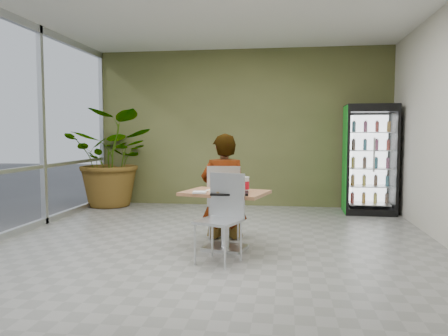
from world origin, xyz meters
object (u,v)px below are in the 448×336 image
(chair_far, at_px, (224,196))
(potted_plant, at_px, (114,158))
(dining_table, at_px, (225,208))
(chair_near, at_px, (223,210))
(soda_cup, at_px, (245,185))
(beverage_fridge, at_px, (370,159))
(seated_woman, at_px, (224,197))
(cafeteria_tray, at_px, (230,193))

(chair_far, height_order, potted_plant, potted_plant)
(dining_table, height_order, chair_near, chair_near)
(soda_cup, bearing_deg, beverage_fridge, 55.22)
(beverage_fridge, height_order, potted_plant, beverage_fridge)
(seated_woman, height_order, cafeteria_tray, seated_woman)
(dining_table, height_order, potted_plant, potted_plant)
(chair_near, height_order, seated_woman, seated_woman)
(chair_near, xyz_separation_m, beverage_fridge, (2.26, 3.43, 0.41))
(chair_near, xyz_separation_m, soda_cup, (0.21, 0.48, 0.24))
(dining_table, height_order, soda_cup, soda_cup)
(chair_far, xyz_separation_m, potted_plant, (-2.64, 2.49, 0.38))
(soda_cup, relative_size, potted_plant, 0.10)
(seated_woman, xyz_separation_m, potted_plant, (-2.63, 2.43, 0.39))
(chair_far, bearing_deg, dining_table, 94.42)
(chair_near, relative_size, potted_plant, 0.52)
(dining_table, xyz_separation_m, cafeteria_tray, (0.09, -0.27, 0.23))
(chair_near, xyz_separation_m, cafeteria_tray, (0.05, 0.23, 0.17))
(soda_cup, distance_m, potted_plant, 4.28)
(cafeteria_tray, bearing_deg, beverage_fridge, 55.36)
(dining_table, relative_size, seated_woman, 0.65)
(soda_cup, bearing_deg, chair_far, 121.16)
(dining_table, relative_size, potted_plant, 0.59)
(chair_far, height_order, cafeteria_tray, chair_far)
(potted_plant, bearing_deg, seated_woman, -42.81)
(seated_woman, relative_size, beverage_fridge, 0.88)
(chair_near, relative_size, soda_cup, 5.40)
(dining_table, bearing_deg, beverage_fridge, 51.89)
(chair_near, bearing_deg, soda_cup, 86.96)
(soda_cup, relative_size, cafeteria_tray, 0.42)
(soda_cup, bearing_deg, dining_table, 176.90)
(dining_table, height_order, chair_far, chair_far)
(dining_table, height_order, seated_woman, seated_woman)
(dining_table, xyz_separation_m, potted_plant, (-2.73, 3.05, 0.45))
(chair_far, bearing_deg, soda_cup, 116.10)
(beverage_fridge, xyz_separation_m, potted_plant, (-5.03, 0.12, -0.03))
(cafeteria_tray, xyz_separation_m, beverage_fridge, (2.21, 3.20, 0.25))
(soda_cup, distance_m, cafeteria_tray, 0.31)
(chair_far, distance_m, soda_cup, 0.71)
(dining_table, relative_size, chair_far, 1.12)
(chair_far, bearing_deg, beverage_fridge, -140.33)
(cafeteria_tray, height_order, potted_plant, potted_plant)
(chair_far, xyz_separation_m, beverage_fridge, (2.40, 2.37, 0.40))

